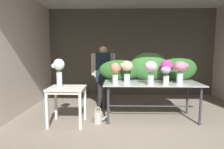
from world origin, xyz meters
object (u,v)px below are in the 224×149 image
at_px(vase_blush_stock, 151,70).
at_px(vase_white_roses_tall, 59,69).
at_px(vase_lilac_anemones, 166,73).
at_px(vase_coral_carnations, 115,72).
at_px(vase_rosy_dahlias, 180,69).
at_px(florist, 103,70).
at_px(vase_peach_lilies, 127,69).
at_px(watering_can, 98,117).
at_px(vase_magenta_roses, 167,68).
at_px(side_table_white, 67,92).
at_px(display_table_glass, 151,88).

xyz_separation_m(vase_blush_stock, vase_white_roses_tall, (-1.82, -0.04, 0.01)).
height_order(vase_lilac_anemones, vase_coral_carnations, vase_coral_carnations).
bearing_deg(vase_rosy_dahlias, florist, 152.29).
relative_size(vase_blush_stock, vase_peach_lilies, 1.04).
bearing_deg(vase_rosy_dahlias, watering_can, -173.83).
height_order(vase_rosy_dahlias, vase_peach_lilies, vase_rosy_dahlias).
bearing_deg(vase_rosy_dahlias, vase_coral_carnations, -176.18).
distance_m(vase_magenta_roses, vase_rosy_dahlias, 0.31).
height_order(side_table_white, vase_lilac_anemones, vase_lilac_anemones).
height_order(side_table_white, vase_coral_carnations, vase_coral_carnations).
distance_m(vase_magenta_roses, vase_coral_carnations, 1.15).
xyz_separation_m(vase_white_roses_tall, watering_can, (0.76, 0.05, -0.99)).
xyz_separation_m(florist, vase_rosy_dahlias, (1.65, -0.87, 0.10)).
xyz_separation_m(florist, vase_blush_stock, (1.02, -1.07, 0.11)).
bearing_deg(vase_white_roses_tall, vase_rosy_dahlias, 5.51).
height_order(display_table_glass, vase_lilac_anemones, vase_lilac_anemones).
height_order(vase_blush_stock, vase_peach_lilies, vase_blush_stock).
bearing_deg(vase_coral_carnations, florist, 108.14).
bearing_deg(florist, display_table_glass, -34.05).
height_order(side_table_white, vase_white_roses_tall, vase_white_roses_tall).
bearing_deg(side_table_white, vase_magenta_roses, 11.86).
xyz_separation_m(side_table_white, vase_blush_stock, (1.67, 0.03, 0.45)).
bearing_deg(vase_peach_lilies, display_table_glass, -8.89).
xyz_separation_m(side_table_white, vase_magenta_roses, (2.08, 0.44, 0.46)).
bearing_deg(vase_magenta_roses, florist, 154.99).
height_order(vase_magenta_roses, vase_white_roses_tall, vase_white_roses_tall).
height_order(vase_peach_lilies, vase_white_roses_tall, vase_white_roses_tall).
bearing_deg(vase_rosy_dahlias, side_table_white, -174.21).
bearing_deg(vase_white_roses_tall, florist, 54.06).
relative_size(display_table_glass, vase_magenta_roses, 4.21).
xyz_separation_m(vase_rosy_dahlias, vase_peach_lilies, (-1.10, 0.21, -0.01)).
bearing_deg(vase_white_roses_tall, watering_can, 4.02).
bearing_deg(watering_can, vase_rosy_dahlias, 6.17).
bearing_deg(vase_coral_carnations, vase_lilac_anemones, -2.68).
relative_size(side_table_white, vase_peach_lilies, 1.65).
bearing_deg(vase_blush_stock, side_table_white, -178.85).
height_order(vase_rosy_dahlias, vase_coral_carnations, vase_rosy_dahlias).
height_order(florist, vase_coral_carnations, florist).
height_order(vase_white_roses_tall, watering_can, vase_white_roses_tall).
bearing_deg(display_table_glass, vase_lilac_anemones, -49.29).
xyz_separation_m(vase_lilac_anemones, vase_coral_carnations, (-1.01, 0.05, 0.02)).
xyz_separation_m(display_table_glass, vase_white_roses_tall, (-1.89, -0.37, 0.43)).
height_order(florist, vase_lilac_anemones, florist).
height_order(florist, vase_rosy_dahlias, florist).
relative_size(florist, vase_blush_stock, 3.37).
bearing_deg(vase_blush_stock, vase_rosy_dahlias, 17.48).
xyz_separation_m(vase_rosy_dahlias, vase_coral_carnations, (-1.34, -0.09, -0.04)).
relative_size(display_table_glass, vase_peach_lilies, 4.44).
distance_m(side_table_white, vase_lilac_anemones, 2.02).
bearing_deg(watering_can, florist, 87.94).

